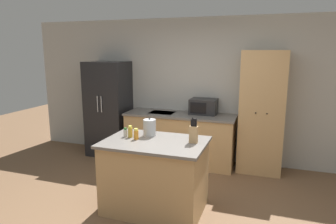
{
  "coord_description": "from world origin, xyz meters",
  "views": [
    {
      "loc": [
        1.07,
        -3.05,
        2.01
      ],
      "look_at": [
        -0.46,
        1.4,
        1.05
      ],
      "focal_mm": 32.0,
      "sensor_mm": 36.0,
      "label": 1
    }
  ],
  "objects_px": {
    "knife_block": "(194,134)",
    "refrigerator": "(109,109)",
    "spice_bottle_amber_oil": "(125,133)",
    "microwave": "(204,106)",
    "kettle": "(150,128)",
    "pantry_cabinet": "(262,113)",
    "spice_bottle_green_herb": "(136,134)",
    "spice_bottle_short_red": "(136,133)",
    "spice_bottle_tall_dark": "(130,132)"
  },
  "relations": [
    {
      "from": "spice_bottle_short_red",
      "to": "spice_bottle_green_herb",
      "type": "height_order",
      "value": "spice_bottle_green_herb"
    },
    {
      "from": "refrigerator",
      "to": "pantry_cabinet",
      "type": "relative_size",
      "value": 0.9
    },
    {
      "from": "pantry_cabinet",
      "to": "spice_bottle_short_red",
      "type": "bearing_deg",
      "value": -133.02
    },
    {
      "from": "knife_block",
      "to": "kettle",
      "type": "xyz_separation_m",
      "value": [
        -0.62,
        0.11,
        -0.01
      ]
    },
    {
      "from": "spice_bottle_tall_dark",
      "to": "kettle",
      "type": "xyz_separation_m",
      "value": [
        0.21,
        0.14,
        0.04
      ]
    },
    {
      "from": "spice_bottle_amber_oil",
      "to": "refrigerator",
      "type": "bearing_deg",
      "value": 125.92
    },
    {
      "from": "pantry_cabinet",
      "to": "spice_bottle_short_red",
      "type": "height_order",
      "value": "pantry_cabinet"
    },
    {
      "from": "pantry_cabinet",
      "to": "spice_bottle_green_herb",
      "type": "xyz_separation_m",
      "value": [
        -1.46,
        -1.77,
        -0.03
      ]
    },
    {
      "from": "microwave",
      "to": "spice_bottle_amber_oil",
      "type": "height_order",
      "value": "microwave"
    },
    {
      "from": "pantry_cabinet",
      "to": "spice_bottle_tall_dark",
      "type": "relative_size",
      "value": 13.29
    },
    {
      "from": "spice_bottle_short_red",
      "to": "spice_bottle_amber_oil",
      "type": "bearing_deg",
      "value": -145.19
    },
    {
      "from": "knife_block",
      "to": "spice_bottle_amber_oil",
      "type": "bearing_deg",
      "value": -178.03
    },
    {
      "from": "spice_bottle_tall_dark",
      "to": "spice_bottle_short_red",
      "type": "bearing_deg",
      "value": 58.96
    },
    {
      "from": "refrigerator",
      "to": "microwave",
      "type": "xyz_separation_m",
      "value": [
        1.85,
        0.11,
        0.14
      ]
    },
    {
      "from": "refrigerator",
      "to": "kettle",
      "type": "relative_size",
      "value": 7.46
    },
    {
      "from": "refrigerator",
      "to": "spice_bottle_amber_oil",
      "type": "distance_m",
      "value": 2.05
    },
    {
      "from": "pantry_cabinet",
      "to": "spice_bottle_short_red",
      "type": "xyz_separation_m",
      "value": [
        -1.52,
        -1.63,
        -0.05
      ]
    },
    {
      "from": "knife_block",
      "to": "refrigerator",
      "type": "bearing_deg",
      "value": 142.23
    },
    {
      "from": "refrigerator",
      "to": "kettle",
      "type": "bearing_deg",
      "value": -45.64
    },
    {
      "from": "refrigerator",
      "to": "microwave",
      "type": "bearing_deg",
      "value": 3.41
    },
    {
      "from": "microwave",
      "to": "spice_bottle_amber_oil",
      "type": "distance_m",
      "value": 1.89
    },
    {
      "from": "spice_bottle_amber_oil",
      "to": "kettle",
      "type": "bearing_deg",
      "value": 27.46
    },
    {
      "from": "spice_bottle_green_herb",
      "to": "kettle",
      "type": "relative_size",
      "value": 0.58
    },
    {
      "from": "refrigerator",
      "to": "spice_bottle_green_herb",
      "type": "height_order",
      "value": "refrigerator"
    },
    {
      "from": "pantry_cabinet",
      "to": "spice_bottle_amber_oil",
      "type": "xyz_separation_m",
      "value": [
        -1.64,
        -1.71,
        -0.04
      ]
    },
    {
      "from": "pantry_cabinet",
      "to": "kettle",
      "type": "xyz_separation_m",
      "value": [
        -1.36,
        -1.57,
        0.01
      ]
    },
    {
      "from": "microwave",
      "to": "kettle",
      "type": "bearing_deg",
      "value": -102.66
    },
    {
      "from": "refrigerator",
      "to": "spice_bottle_amber_oil",
      "type": "xyz_separation_m",
      "value": [
        1.2,
        -1.66,
        0.06
      ]
    },
    {
      "from": "knife_block",
      "to": "spice_bottle_amber_oil",
      "type": "relative_size",
      "value": 2.66
    },
    {
      "from": "spice_bottle_tall_dark",
      "to": "microwave",
      "type": "bearing_deg",
      "value": 71.98
    },
    {
      "from": "spice_bottle_green_herb",
      "to": "knife_block",
      "type": "bearing_deg",
      "value": 7.27
    },
    {
      "from": "spice_bottle_short_red",
      "to": "spice_bottle_amber_oil",
      "type": "height_order",
      "value": "spice_bottle_amber_oil"
    },
    {
      "from": "refrigerator",
      "to": "spice_bottle_tall_dark",
      "type": "xyz_separation_m",
      "value": [
        1.27,
        -1.66,
        0.08
      ]
    },
    {
      "from": "refrigerator",
      "to": "spice_bottle_amber_oil",
      "type": "bearing_deg",
      "value": -54.08
    },
    {
      "from": "pantry_cabinet",
      "to": "spice_bottle_tall_dark",
      "type": "bearing_deg",
      "value": -132.55
    },
    {
      "from": "knife_block",
      "to": "microwave",
      "type": "bearing_deg",
      "value": 98.36
    },
    {
      "from": "pantry_cabinet",
      "to": "spice_bottle_tall_dark",
      "type": "xyz_separation_m",
      "value": [
        -1.57,
        -1.71,
        -0.03
      ]
    },
    {
      "from": "spice_bottle_green_herb",
      "to": "kettle",
      "type": "distance_m",
      "value": 0.23
    },
    {
      "from": "spice_bottle_short_red",
      "to": "spice_bottle_green_herb",
      "type": "distance_m",
      "value": 0.16
    },
    {
      "from": "refrigerator",
      "to": "spice_bottle_tall_dark",
      "type": "bearing_deg",
      "value": -52.53
    },
    {
      "from": "pantry_cabinet",
      "to": "spice_bottle_amber_oil",
      "type": "distance_m",
      "value": 2.37
    },
    {
      "from": "microwave",
      "to": "spice_bottle_short_red",
      "type": "relative_size",
      "value": 4.97
    },
    {
      "from": "knife_block",
      "to": "kettle",
      "type": "distance_m",
      "value": 0.63
    },
    {
      "from": "microwave",
      "to": "knife_block",
      "type": "bearing_deg",
      "value": -81.64
    },
    {
      "from": "pantry_cabinet",
      "to": "spice_bottle_amber_oil",
      "type": "relative_size",
      "value": 17.01
    },
    {
      "from": "spice_bottle_amber_oil",
      "to": "kettle",
      "type": "height_order",
      "value": "kettle"
    },
    {
      "from": "refrigerator",
      "to": "microwave",
      "type": "height_order",
      "value": "refrigerator"
    },
    {
      "from": "spice_bottle_short_red",
      "to": "pantry_cabinet",
      "type": "bearing_deg",
      "value": 46.98
    },
    {
      "from": "refrigerator",
      "to": "knife_block",
      "type": "height_order",
      "value": "refrigerator"
    },
    {
      "from": "spice_bottle_tall_dark",
      "to": "pantry_cabinet",
      "type": "bearing_deg",
      "value": 47.45
    }
  ]
}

